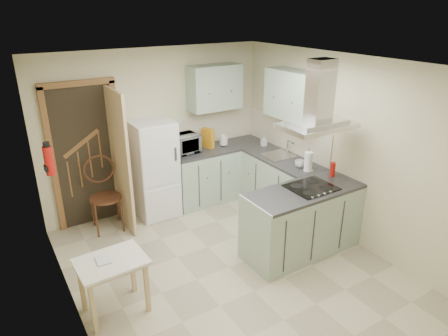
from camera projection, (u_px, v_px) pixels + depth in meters
floor at (229, 267)px, 5.02m from camera, size 4.20×4.20×0.00m
ceiling at (230, 64)px, 4.07m from camera, size 4.20×4.20×0.00m
back_wall at (157, 130)px, 6.19m from camera, size 3.60×0.00×3.60m
left_wall at (65, 217)px, 3.66m from camera, size 0.00×4.20×4.20m
right_wall at (341, 148)px, 5.42m from camera, size 0.00×4.20×4.20m
doorway at (87, 156)px, 5.71m from camera, size 1.10×0.12×2.10m
fridge at (154, 169)px, 6.05m from camera, size 0.60×0.60×1.50m
counter_back at (204, 175)px, 6.58m from camera, size 1.08×0.60×0.90m
counter_right at (270, 178)px, 6.46m from camera, size 0.60×1.95×0.90m
splashback at (211, 128)px, 6.69m from camera, size 1.68×0.02×0.50m
wall_cabinet_back at (215, 87)px, 6.29m from camera, size 0.85×0.35×0.70m
wall_cabinet_right at (292, 95)px, 5.78m from camera, size 0.35×0.90×0.70m
peninsula at (303, 221)px, 5.20m from camera, size 1.55×0.65×0.90m
hob at (311, 187)px, 5.08m from camera, size 0.58×0.50×0.01m
extractor_hood at (317, 126)px, 4.77m from camera, size 0.90×0.55×0.10m
sink at (278, 155)px, 6.15m from camera, size 0.45×0.40×0.01m
fire_extinguisher at (49, 161)px, 4.30m from camera, size 0.10×0.10×0.32m
drop_leaf_table at (114, 286)px, 4.19m from camera, size 0.70×0.54×0.64m
bentwood_chair at (106, 198)px, 5.70m from camera, size 0.49×0.49×1.00m
microwave at (182, 144)px, 6.22m from camera, size 0.55×0.39×0.29m
kettle at (224, 140)px, 6.56m from camera, size 0.15×0.15×0.20m
cereal_box at (208, 138)px, 6.45m from camera, size 0.15×0.23×0.32m
soap_bottle at (264, 141)px, 6.55m from camera, size 0.08×0.08×0.17m
paper_towel at (308, 161)px, 5.55m from camera, size 0.14×0.14×0.29m
cup at (300, 164)px, 5.70m from camera, size 0.14×0.14×0.10m
red_bottle at (333, 169)px, 5.38m from camera, size 0.08×0.08×0.20m
book at (96, 259)px, 4.02m from camera, size 0.15×0.20×0.09m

